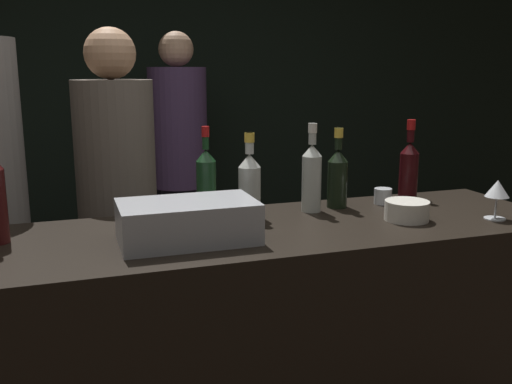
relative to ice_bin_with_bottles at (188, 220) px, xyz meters
The scene contains 13 objects.
wall_back_chalkboard 2.37m from the ice_bin_with_bottles, 83.54° to the left, with size 6.40×0.06×2.80m.
bar_counter 0.62m from the ice_bin_with_bottles, 15.92° to the left, with size 2.22×0.65×0.97m.
ice_bin_with_bottles is the anchor object (origin of this frame).
bowl_white 0.81m from the ice_bin_with_bottles, ahead, with size 0.16×0.16×0.07m.
wine_glass 1.12m from the ice_bin_with_bottles, ahead, with size 0.09×0.09×0.14m.
candle_votive 0.90m from the ice_bin_with_bottles, 16.73° to the left, with size 0.07×0.07×0.06m.
red_wine_bottle_burgundy 0.36m from the ice_bin_with_bottles, 66.53° to the left, with size 0.07×0.07×0.33m.
rose_wine_bottle 0.36m from the ice_bin_with_bottles, 38.77° to the left, with size 0.08×0.08×0.31m.
red_wine_bottle_tall 1.08m from the ice_bin_with_bottles, 18.06° to the left, with size 0.08×0.08×0.33m.
white_wine_bottle 0.59m from the ice_bin_with_bottles, 24.22° to the left, with size 0.07×0.07×0.34m.
champagne_bottle 0.71m from the ice_bin_with_bottles, 22.13° to the left, with size 0.08×0.08×0.31m.
person_in_hoodie 1.78m from the ice_bin_with_bottles, 79.87° to the left, with size 0.35×0.35×1.73m.
person_grey_polo 0.75m from the ice_bin_with_bottles, 101.93° to the left, with size 0.33×0.33×1.67m.
Camera 1 is at (-0.61, -1.47, 1.50)m, focal length 40.00 mm.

